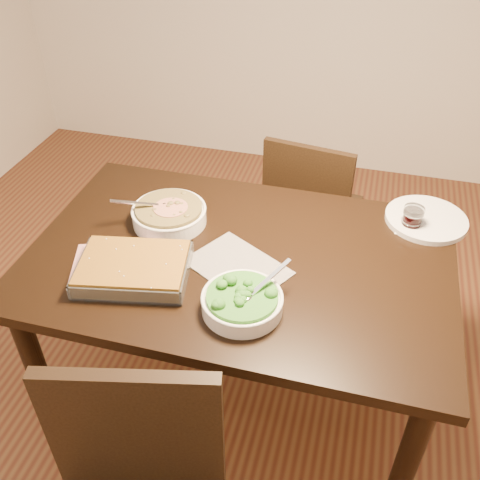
# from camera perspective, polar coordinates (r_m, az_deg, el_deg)

# --- Properties ---
(ground) EXTENTS (4.00, 4.00, 0.00)m
(ground) POSITION_cam_1_polar(r_m,az_deg,el_deg) (2.33, -0.08, -16.00)
(ground) COLOR #4B2215
(ground) RESTS_ON ground
(table) EXTENTS (1.40, 0.90, 0.75)m
(table) POSITION_cam_1_polar(r_m,az_deg,el_deg) (1.84, -0.09, -3.95)
(table) COLOR black
(table) RESTS_ON ground
(magazine_a) EXTENTS (0.33, 0.28, 0.01)m
(magazine_a) POSITION_cam_1_polar(r_m,az_deg,el_deg) (1.79, -13.01, -2.40)
(magazine_a) COLOR #AC313D
(magazine_a) RESTS_ON table
(magazine_b) EXTENTS (0.38, 0.34, 0.01)m
(magazine_b) POSITION_cam_1_polar(r_m,az_deg,el_deg) (1.73, -0.24, -2.90)
(magazine_b) COLOR #26252C
(magazine_b) RESTS_ON table
(coaster) EXTENTS (0.10, 0.10, 0.00)m
(coaster) POSITION_cam_1_polar(r_m,az_deg,el_deg) (1.99, 17.68, 1.27)
(coaster) COLOR white
(coaster) RESTS_ON table
(stew_bowl) EXTENTS (0.28, 0.27, 0.10)m
(stew_bowl) POSITION_cam_1_polar(r_m,az_deg,el_deg) (1.92, -7.56, 2.79)
(stew_bowl) COLOR white
(stew_bowl) RESTS_ON table
(broccoli_bowl) EXTENTS (0.24, 0.25, 0.09)m
(broccoli_bowl) POSITION_cam_1_polar(r_m,az_deg,el_deg) (1.57, 0.24, -6.56)
(broccoli_bowl) COLOR white
(broccoli_bowl) RESTS_ON table
(baking_dish) EXTENTS (0.39, 0.31, 0.06)m
(baking_dish) POSITION_cam_1_polar(r_m,az_deg,el_deg) (1.71, -11.28, -2.99)
(baking_dish) COLOR silver
(baking_dish) RESTS_ON table
(wine_tumbler) EXTENTS (0.07, 0.07, 0.08)m
(wine_tumbler) POSITION_cam_1_polar(r_m,az_deg,el_deg) (1.96, 17.92, 2.30)
(wine_tumbler) COLOR black
(wine_tumbler) RESTS_ON coaster
(dinner_plate) EXTENTS (0.29, 0.29, 0.02)m
(dinner_plate) POSITION_cam_1_polar(r_m,az_deg,el_deg) (2.03, 19.23, 2.11)
(dinner_plate) COLOR silver
(dinner_plate) RESTS_ON table
(chair_far) EXTENTS (0.45, 0.45, 0.84)m
(chair_far) POSITION_cam_1_polar(r_m,az_deg,el_deg) (2.51, 7.48, 3.41)
(chair_far) COLOR black
(chair_far) RESTS_ON ground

